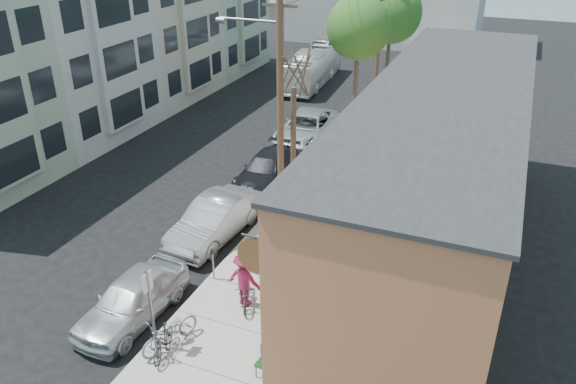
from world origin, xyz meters
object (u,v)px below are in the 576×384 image
at_px(tree_leafy_mid, 359,28).
at_px(parked_bike_b, 170,332).
at_px(cyclist, 245,279).
at_px(tree_bare, 293,149).
at_px(sign_post, 150,302).
at_px(patron_grey, 266,310).
at_px(bus, 313,67).
at_px(car_3, 307,128).
at_px(car_1, 215,219).
at_px(parking_meter_far, 312,154).
at_px(patio_chair_a, 279,347).
at_px(tree_leafy_far, 391,13).
at_px(parked_bike_a, 163,342).
at_px(car_0, 132,299).
at_px(parking_meter_near, 213,259).
at_px(utility_pole_near, 279,93).
at_px(car_2, 267,169).
at_px(patio_chair_b, 265,363).
at_px(patron_green, 303,297).

xyz_separation_m(tree_leafy_mid, parked_bike_b, (-0.06, -18.94, -5.55)).
bearing_deg(cyclist, tree_bare, -73.24).
bearing_deg(sign_post, patron_grey, 35.30).
bearing_deg(bus, car_3, -75.33).
bearing_deg(car_1, parking_meter_far, 83.19).
xyz_separation_m(parked_bike_b, car_1, (-1.94, 6.25, 0.13)).
xyz_separation_m(tree_leafy_mid, patio_chair_a, (3.18, -18.19, -5.65)).
bearing_deg(sign_post, tree_bare, 87.40).
distance_m(sign_post, tree_bare, 9.97).
distance_m(tree_leafy_far, patron_grey, 25.51).
bearing_deg(tree_leafy_far, parked_bike_a, -90.14).
bearing_deg(tree_leafy_mid, parked_bike_a, -90.20).
xyz_separation_m(tree_bare, car_0, (-2.00, -8.88, -2.09)).
height_order(parking_meter_near, tree_leafy_mid, tree_leafy_mid).
height_order(sign_post, parking_meter_near, sign_post).
height_order(utility_pole_near, car_0, utility_pole_near).
relative_size(utility_pole_near, bus, 1.08).
height_order(parking_meter_near, tree_leafy_far, tree_leafy_far).
relative_size(car_1, car_2, 1.02).
height_order(patio_chair_b, car_1, car_1).
height_order(car_0, bus, bus).
height_order(tree_leafy_mid, parked_bike_b, tree_leafy_mid).
bearing_deg(utility_pole_near, parked_bike_b, -87.78).
bearing_deg(patio_chair_a, car_1, 130.26).
distance_m(tree_bare, bus, 19.76).
bearing_deg(parking_meter_near, car_2, 101.18).
relative_size(tree_bare, car_3, 0.94).
xyz_separation_m(patio_chair_b, car_2, (-5.22, 11.66, 0.12)).
distance_m(sign_post, car_3, 17.82).
distance_m(tree_leafy_mid, car_3, 6.09).
distance_m(patron_green, parked_bike_b, 4.19).
distance_m(patio_chair_a, patron_green, 1.91).
xyz_separation_m(tree_leafy_mid, car_1, (-2.00, -12.70, -5.42)).
height_order(patron_green, cyclist, cyclist).
relative_size(patron_green, parked_bike_b, 0.93).
bearing_deg(sign_post, cyclist, 61.77).
bearing_deg(patron_grey, patio_chair_a, 61.72).
relative_size(parked_bike_b, car_0, 0.46).
distance_m(patron_green, bus, 27.45).
relative_size(parking_meter_near, parking_meter_far, 1.00).
height_order(patron_grey, car_2, patron_grey).
distance_m(tree_leafy_mid, car_2, 9.39).
xyz_separation_m(car_0, bus, (-4.00, 27.65, 0.52)).
height_order(patio_chair_a, patio_chair_b, same).
bearing_deg(parked_bike_b, patron_grey, 55.08).
bearing_deg(patio_chair_a, utility_pole_near, 110.10).
bearing_deg(parked_bike_a, patron_grey, 28.67).
bearing_deg(tree_bare, sign_post, -92.60).
relative_size(patron_grey, parked_bike_b, 0.76).
distance_m(tree_bare, patio_chair_a, 9.75).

